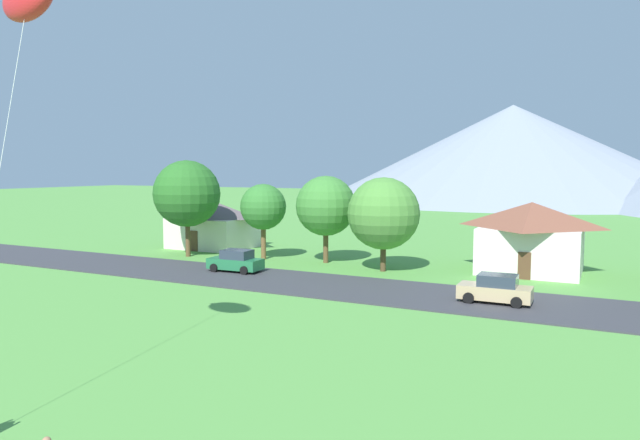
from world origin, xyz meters
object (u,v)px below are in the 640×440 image
Objects in this scene: house_leftmost at (213,223)px; tree_center at (383,214)px; kite_flyer_with_kite at (26,3)px; parked_car_tan_mid_west at (496,289)px; tree_near_left at (326,206)px; tree_near_right at (187,194)px; tree_right_of_center at (263,207)px; house_left_center at (531,236)px; parked_car_green_west_end at (236,261)px.

house_leftmost is 20.93m from tree_center.
kite_flyer_with_kite is (-2.45, -28.46, 9.11)m from tree_center.
kite_flyer_with_kite is (-12.23, -21.19, 12.76)m from parked_car_tan_mid_west.
parked_car_tan_mid_west is at bearing -29.77° from tree_near_left.
tree_near_right is at bearing 120.22° from kite_flyer_with_kite.
house_leftmost is 1.24× the size of tree_right_of_center.
tree_near_left reaches higher than house_leftmost.
house_leftmost is 32.45m from parked_car_tan_mid_west.
parked_car_green_west_end is at bearing -152.69° from house_left_center.
house_left_center is 12.33m from parked_car_tan_mid_west.
kite_flyer_with_kite reaches higher than house_leftmost.
tree_center reaches higher than tree_right_of_center.
house_leftmost is at bearing 166.49° from tree_near_left.
tree_right_of_center is at bearing -169.54° from house_left_center.
kite_flyer_with_kite is (16.11, -27.65, 7.90)m from tree_near_right.
tree_center is 11.56m from tree_right_of_center.
tree_center is 29.98m from kite_flyer_with_kite.
tree_near_right reaches higher than tree_center.
tree_center is 12.00m from parked_car_green_west_end.
tree_right_of_center is at bearing 159.09° from parked_car_tan_mid_west.
tree_near_right reaches higher than parked_car_green_west_end.
tree_near_left is at bearing 150.23° from parked_car_tan_mid_west.
house_leftmost is 9.88m from tree_right_of_center.
kite_flyer_with_kite is (9.07, -29.33, 9.01)m from tree_right_of_center.
house_leftmost is 30.50m from house_left_center.
parked_car_tan_mid_west is at bearing 60.02° from kite_flyer_with_kite.
kite_flyer_with_kite reaches higher than tree_near_right.
tree_near_right is at bearing -74.57° from house_leftmost.
house_leftmost is 1.12× the size of tree_near_left.
house_left_center is 16.54m from tree_near_left.
house_leftmost is at bearing 154.02° from tree_right_of_center.
kite_flyer_with_kite reaches higher than tree_center.
parked_car_tan_mid_west is at bearing -12.83° from tree_near_right.
tree_right_of_center is 23.11m from parked_car_tan_mid_west.
house_left_center is at bearing 11.49° from tree_near_left.
kite_flyer_with_kite reaches higher than house_left_center.
house_left_center is 0.53× the size of kite_flyer_with_kite.
house_leftmost is at bearing 179.64° from house_left_center.
tree_right_of_center reaches higher than parked_car_green_west_end.
tree_near_left is at bearing 7.54° from tree_right_of_center.
parked_car_green_west_end is (1.54, -6.45, -3.75)m from tree_right_of_center.
tree_near_right is 2.07× the size of parked_car_tan_mid_west.
parked_car_tan_mid_west is (-0.53, -12.17, -1.94)m from house_left_center.
tree_near_right is 2.05× the size of parked_car_green_west_end.
tree_center is (-10.31, -4.91, 1.71)m from house_left_center.
kite_flyer_with_kite is at bearing -119.98° from parked_car_tan_mid_west.
tree_center is at bearing 2.49° from tree_near_right.
tree_center is at bearing 143.40° from parked_car_tan_mid_west.
tree_right_of_center is 0.76× the size of tree_near_right.
tree_near_left is 1.75× the size of parked_car_tan_mid_west.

